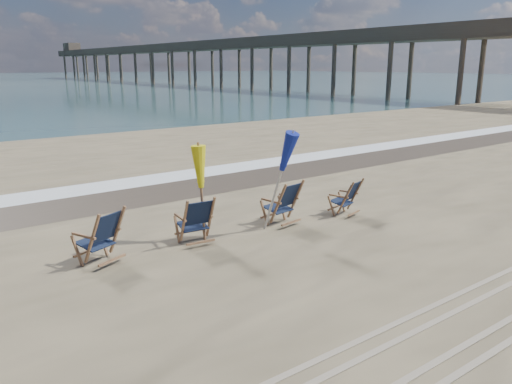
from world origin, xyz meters
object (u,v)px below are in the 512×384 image
beach_chair_0 (118,232)px  umbrella_yellow (201,172)px  umbrella_blue (277,152)px  beach_chair_1 (211,219)px  beach_chair_3 (355,195)px  fishing_pier (186,58)px  beach_chair_2 (296,201)px

beach_chair_0 → umbrella_yellow: size_ratio=0.54×
umbrella_blue → beach_chair_0: bearing=170.2°
beach_chair_1 → beach_chair_3: 3.94m
beach_chair_0 → beach_chair_1: (1.85, -0.28, -0.02)m
fishing_pier → umbrella_yellow: bearing=-118.7°
beach_chair_0 → beach_chair_1: 1.87m
beach_chair_3 → fishing_pier: bearing=-131.8°
beach_chair_0 → beach_chair_3: (5.78, -0.60, -0.08)m
beach_chair_2 → beach_chair_0: bearing=-12.8°
beach_chair_1 → beach_chair_3: beach_chair_1 is taller
beach_chair_3 → beach_chair_0: bearing=-21.7°
beach_chair_2 → umbrella_blue: umbrella_blue is taller
beach_chair_3 → fishing_pier: size_ratio=0.01×
beach_chair_3 → umbrella_blue: 2.79m
beach_chair_1 → umbrella_yellow: bearing=-51.0°
umbrella_yellow → fishing_pier: bearing=61.3°
beach_chair_0 → beach_chair_1: bearing=148.5°
beach_chair_0 → beach_chair_2: (4.12, -0.30, -0.00)m
beach_chair_3 → umbrella_yellow: bearing=-22.5°
beach_chair_3 → fishing_pier: 80.39m
beach_chair_1 → beach_chair_2: 2.27m
beach_chair_2 → umbrella_blue: size_ratio=0.46×
umbrella_yellow → umbrella_blue: bearing=-16.1°
beach_chair_0 → beach_chair_3: 5.82m
beach_chair_1 → umbrella_blue: (1.48, -0.30, 1.28)m
beach_chair_1 → umbrella_yellow: (-0.10, 0.16, 0.96)m
umbrella_yellow → fishing_pier: (39.26, 71.66, 3.18)m
beach_chair_1 → umbrella_blue: umbrella_blue is taller
beach_chair_2 → fishing_pier: fishing_pier is taller
beach_chair_1 → beach_chair_0: bearing=-2.1°
beach_chair_0 → beach_chair_2: bearing=152.9°
beach_chair_0 → beach_chair_2: beach_chair_0 is taller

